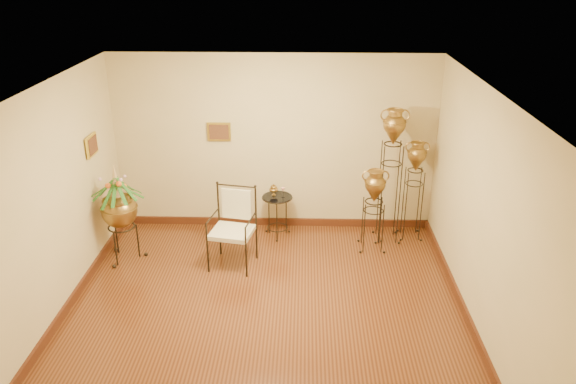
{
  "coord_description": "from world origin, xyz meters",
  "views": [
    {
      "loc": [
        0.47,
        -5.81,
        4.15
      ],
      "look_at": [
        0.25,
        1.3,
        1.1
      ],
      "focal_mm": 35.0,
      "sensor_mm": 36.0,
      "label": 1
    }
  ],
  "objects_px": {
    "armchair": "(232,229)",
    "side_table": "(277,215)",
    "amphora_tall": "(391,175)",
    "planter_urn": "(119,207)",
    "amphora_mid": "(414,190)"
  },
  "relations": [
    {
      "from": "amphora_mid",
      "to": "side_table",
      "type": "distance_m",
      "value": 2.14
    },
    {
      "from": "amphora_mid",
      "to": "armchair",
      "type": "distance_m",
      "value": 2.86
    },
    {
      "from": "amphora_tall",
      "to": "armchair",
      "type": "xyz_separation_m",
      "value": [
        -2.3,
        -0.88,
        -0.5
      ]
    },
    {
      "from": "armchair",
      "to": "amphora_tall",
      "type": "bearing_deg",
      "value": 32.23
    },
    {
      "from": "planter_urn",
      "to": "side_table",
      "type": "distance_m",
      "value": 2.39
    },
    {
      "from": "amphora_tall",
      "to": "amphora_mid",
      "type": "distance_m",
      "value": 0.48
    },
    {
      "from": "amphora_tall",
      "to": "side_table",
      "type": "relative_size",
      "value": 2.48
    },
    {
      "from": "amphora_tall",
      "to": "amphora_mid",
      "type": "bearing_deg",
      "value": 12.93
    },
    {
      "from": "armchair",
      "to": "side_table",
      "type": "xyz_separation_m",
      "value": [
        0.59,
        0.94,
        -0.22
      ]
    },
    {
      "from": "armchair",
      "to": "side_table",
      "type": "height_order",
      "value": "armchair"
    },
    {
      "from": "planter_urn",
      "to": "amphora_tall",
      "type": "bearing_deg",
      "value": 10.62
    },
    {
      "from": "armchair",
      "to": "side_table",
      "type": "relative_size",
      "value": 1.35
    },
    {
      "from": "amphora_tall",
      "to": "side_table",
      "type": "xyz_separation_m",
      "value": [
        -1.71,
        0.05,
        -0.72
      ]
    },
    {
      "from": "amphora_tall",
      "to": "amphora_mid",
      "type": "height_order",
      "value": "amphora_tall"
    },
    {
      "from": "planter_urn",
      "to": "armchair",
      "type": "height_order",
      "value": "planter_urn"
    }
  ]
}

